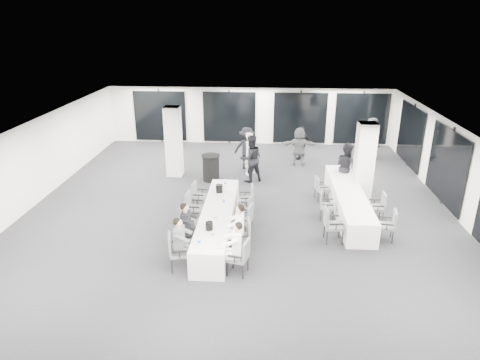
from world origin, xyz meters
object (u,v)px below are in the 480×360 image
(banquet_table_side, at_px, (348,201))
(chair_main_left_mid, at_px, (187,219))
(chair_main_right_mid, at_px, (245,219))
(standing_guest_d, at_px, (302,141))
(chair_main_right_second, at_px, (244,234))
(banquet_table_main, at_px, (218,222))
(chair_side_right_mid, at_px, (379,205))
(chair_main_left_fourth, at_px, (193,206))
(chair_side_left_near, at_px, (331,223))
(chair_side_left_far, at_px, (320,187))
(ice_bucket_near, at_px, (209,226))
(chair_main_left_near, at_px, (176,250))
(chair_side_left_mid, at_px, (325,204))
(chair_main_left_far, at_px, (198,194))
(standing_guest_a, at_px, (250,151))
(chair_main_left_second, at_px, (183,234))
(standing_guest_c, at_px, (247,146))
(chair_side_right_near, at_px, (389,223))
(chair_main_right_fourth, at_px, (247,209))
(chair_main_right_far, at_px, (248,197))
(standing_guest_g, at_px, (173,128))
(standing_guest_e, at_px, (371,136))
(standing_guest_h, at_px, (347,164))
(chair_main_right_near, at_px, (241,255))
(standing_guest_b, at_px, (251,155))
(standing_guest_f, at_px, (299,144))
(ice_bucket_far, at_px, (219,189))
(cocktail_table, at_px, (211,168))

(banquet_table_side, xyz_separation_m, chair_main_left_mid, (-4.95, -2.08, 0.20))
(chair_main_right_mid, xyz_separation_m, standing_guest_d, (2.12, 7.36, 0.28))
(chair_main_left_mid, relative_size, chair_main_right_second, 1.03)
(banquet_table_main, height_order, chair_side_right_mid, chair_side_right_mid)
(chair_main_left_mid, height_order, standing_guest_d, standing_guest_d)
(chair_main_left_fourth, bearing_deg, standing_guest_d, 155.02)
(chair_main_right_mid, distance_m, chair_side_left_near, 2.44)
(chair_main_left_fourth, bearing_deg, banquet_table_side, 108.30)
(chair_side_left_far, bearing_deg, banquet_table_side, 29.71)
(chair_main_right_second, relative_size, chair_side_left_near, 0.95)
(ice_bucket_near, bearing_deg, chair_main_left_near, -135.53)
(banquet_table_main, xyz_separation_m, chair_side_left_mid, (3.29, 1.18, 0.14))
(chair_main_left_far, height_order, chair_side_left_mid, chair_main_left_far)
(chair_main_right_mid, bearing_deg, banquet_table_main, 88.08)
(chair_main_left_mid, xyz_separation_m, chair_main_right_second, (1.67, -0.79, -0.01))
(standing_guest_a, bearing_deg, chair_main_left_second, -157.46)
(banquet_table_side, relative_size, standing_guest_c, 2.48)
(banquet_table_side, bearing_deg, chair_main_left_near, -142.67)
(banquet_table_side, bearing_deg, chair_side_right_near, -66.28)
(chair_main_right_fourth, distance_m, chair_side_right_near, 4.17)
(chair_main_right_far, xyz_separation_m, ice_bucket_near, (-0.91, -2.70, 0.31))
(standing_guest_c, bearing_deg, chair_main_right_second, 109.57)
(chair_main_left_fourth, distance_m, chair_main_right_second, 2.39)
(chair_main_left_second, height_order, chair_side_left_far, chair_main_left_second)
(chair_main_right_second, xyz_separation_m, chair_main_right_mid, (0.00, 0.90, 0.02))
(chair_side_left_near, distance_m, chair_side_left_mid, 1.46)
(standing_guest_a, distance_m, standing_guest_d, 2.99)
(chair_main_left_near, xyz_separation_m, ice_bucket_near, (0.76, 0.75, 0.30))
(chair_main_left_second, height_order, standing_guest_g, standing_guest_g)
(chair_main_right_second, xyz_separation_m, standing_guest_g, (-4.02, 9.93, 0.37))
(chair_main_right_fourth, relative_size, standing_guest_e, 0.47)
(banquet_table_side, distance_m, ice_bucket_near, 5.19)
(chair_main_left_mid, relative_size, standing_guest_h, 0.50)
(chair_main_left_far, relative_size, standing_guest_d, 0.55)
(chair_main_right_near, height_order, chair_side_right_near, chair_main_right_near)
(chair_main_right_second, bearing_deg, standing_guest_b, -8.30)
(standing_guest_f, bearing_deg, ice_bucket_far, 61.45)
(chair_side_left_near, height_order, chair_side_left_mid, chair_side_left_near)
(chair_side_right_near, bearing_deg, chair_main_left_fourth, 91.91)
(cocktail_table, distance_m, chair_main_right_far, 3.29)
(chair_main_left_second, xyz_separation_m, chair_side_right_mid, (5.78, 2.22, 0.02))
(chair_main_right_second, distance_m, chair_side_left_mid, 3.34)
(chair_main_left_far, bearing_deg, standing_guest_g, -155.00)
(chair_main_left_second, bearing_deg, standing_guest_e, 142.24)
(chair_side_right_near, distance_m, standing_guest_d, 7.56)
(banquet_table_side, height_order, chair_main_right_near, chair_main_right_near)
(chair_side_left_near, distance_m, standing_guest_g, 11.18)
(standing_guest_h, bearing_deg, standing_guest_g, 27.53)
(chair_main_right_far, bearing_deg, banquet_table_main, 144.58)
(chair_side_right_near, bearing_deg, chair_side_left_mid, 61.23)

